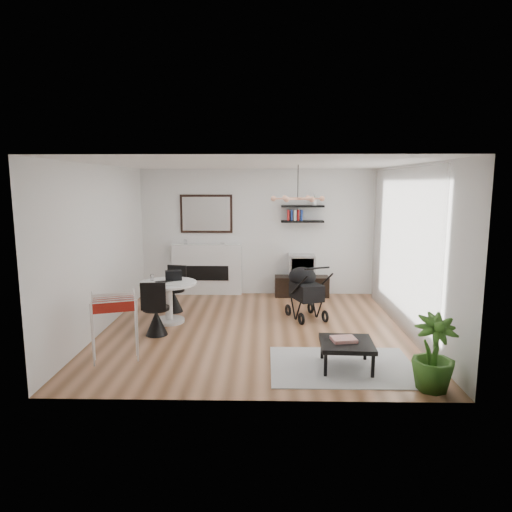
{
  "coord_description": "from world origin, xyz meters",
  "views": [
    {
      "loc": [
        0.17,
        -7.27,
        2.41
      ],
      "look_at": [
        0.01,
        0.4,
        1.17
      ],
      "focal_mm": 32.0,
      "sensor_mm": 36.0,
      "label": 1
    }
  ],
  "objects_px": {
    "fireplace": "(207,263)",
    "coffee_table": "(347,345)",
    "drying_rack": "(115,327)",
    "crt_tv": "(302,266)",
    "dining_table": "(169,296)",
    "tv_console": "(302,286)",
    "potted_plant": "(434,353)",
    "stroller": "(305,294)"
  },
  "relations": [
    {
      "from": "crt_tv",
      "to": "dining_table",
      "type": "distance_m",
      "value": 3.11
    },
    {
      "from": "dining_table",
      "to": "fireplace",
      "type": "bearing_deg",
      "value": 78.82
    },
    {
      "from": "fireplace",
      "to": "coffee_table",
      "type": "relative_size",
      "value": 3.02
    },
    {
      "from": "crt_tv",
      "to": "coffee_table",
      "type": "distance_m",
      "value": 3.88
    },
    {
      "from": "fireplace",
      "to": "stroller",
      "type": "relative_size",
      "value": 2.12
    },
    {
      "from": "fireplace",
      "to": "tv_console",
      "type": "bearing_deg",
      "value": -3.72
    },
    {
      "from": "fireplace",
      "to": "crt_tv",
      "type": "bearing_deg",
      "value": -3.82
    },
    {
      "from": "potted_plant",
      "to": "tv_console",
      "type": "bearing_deg",
      "value": 104.91
    },
    {
      "from": "stroller",
      "to": "potted_plant",
      "type": "bearing_deg",
      "value": -86.88
    },
    {
      "from": "fireplace",
      "to": "drying_rack",
      "type": "bearing_deg",
      "value": -101.4
    },
    {
      "from": "tv_console",
      "to": "coffee_table",
      "type": "height_order",
      "value": "tv_console"
    },
    {
      "from": "crt_tv",
      "to": "drying_rack",
      "type": "relative_size",
      "value": 0.6
    },
    {
      "from": "tv_console",
      "to": "dining_table",
      "type": "distance_m",
      "value": 3.12
    },
    {
      "from": "dining_table",
      "to": "drying_rack",
      "type": "relative_size",
      "value": 1.08
    },
    {
      "from": "fireplace",
      "to": "drying_rack",
      "type": "distance_m",
      "value": 3.88
    },
    {
      "from": "fireplace",
      "to": "potted_plant",
      "type": "distance_m",
      "value": 5.63
    },
    {
      "from": "crt_tv",
      "to": "potted_plant",
      "type": "xyz_separation_m",
      "value": [
        1.19,
        -4.46,
        -0.22
      ]
    },
    {
      "from": "fireplace",
      "to": "crt_tv",
      "type": "xyz_separation_m",
      "value": [
        2.04,
        -0.14,
        -0.02
      ]
    },
    {
      "from": "dining_table",
      "to": "drying_rack",
      "type": "bearing_deg",
      "value": -101.66
    },
    {
      "from": "dining_table",
      "to": "drying_rack",
      "type": "height_order",
      "value": "drying_rack"
    },
    {
      "from": "tv_console",
      "to": "crt_tv",
      "type": "height_order",
      "value": "crt_tv"
    },
    {
      "from": "stroller",
      "to": "crt_tv",
      "type": "bearing_deg",
      "value": 67.54
    },
    {
      "from": "crt_tv",
      "to": "drying_rack",
      "type": "bearing_deg",
      "value": -127.49
    },
    {
      "from": "fireplace",
      "to": "coffee_table",
      "type": "xyz_separation_m",
      "value": [
        2.34,
        -3.99,
        -0.36
      ]
    },
    {
      "from": "stroller",
      "to": "coffee_table",
      "type": "relative_size",
      "value": 1.43
    },
    {
      "from": "dining_table",
      "to": "stroller",
      "type": "distance_m",
      "value": 2.41
    },
    {
      "from": "tv_console",
      "to": "coffee_table",
      "type": "distance_m",
      "value": 3.87
    },
    {
      "from": "fireplace",
      "to": "potted_plant",
      "type": "relative_size",
      "value": 2.4
    },
    {
      "from": "tv_console",
      "to": "potted_plant",
      "type": "height_order",
      "value": "potted_plant"
    },
    {
      "from": "tv_console",
      "to": "dining_table",
      "type": "relative_size",
      "value": 1.17
    },
    {
      "from": "coffee_table",
      "to": "tv_console",
      "type": "bearing_deg",
      "value": 94.25
    },
    {
      "from": "tv_console",
      "to": "coffee_table",
      "type": "xyz_separation_m",
      "value": [
        0.29,
        -3.86,
        0.11
      ]
    },
    {
      "from": "fireplace",
      "to": "drying_rack",
      "type": "xyz_separation_m",
      "value": [
        -0.77,
        -3.8,
        -0.21
      ]
    },
    {
      "from": "tv_console",
      "to": "coffee_table",
      "type": "relative_size",
      "value": 1.6
    },
    {
      "from": "dining_table",
      "to": "potted_plant",
      "type": "bearing_deg",
      "value": -34.97
    },
    {
      "from": "fireplace",
      "to": "tv_console",
      "type": "distance_m",
      "value": 2.11
    },
    {
      "from": "dining_table",
      "to": "coffee_table",
      "type": "relative_size",
      "value": 1.37
    },
    {
      "from": "drying_rack",
      "to": "stroller",
      "type": "distance_m",
      "value": 3.46
    },
    {
      "from": "dining_table",
      "to": "tv_console",
      "type": "bearing_deg",
      "value": 37.97
    },
    {
      "from": "fireplace",
      "to": "drying_rack",
      "type": "height_order",
      "value": "fireplace"
    },
    {
      "from": "fireplace",
      "to": "dining_table",
      "type": "bearing_deg",
      "value": -101.18
    },
    {
      "from": "dining_table",
      "to": "coffee_table",
      "type": "distance_m",
      "value": 3.36
    }
  ]
}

